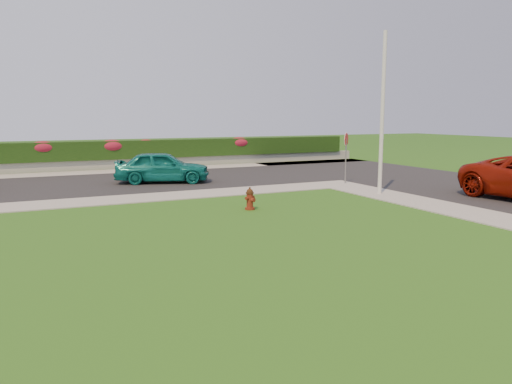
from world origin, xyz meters
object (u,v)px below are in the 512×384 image
fire_hydrant (250,199)px  utility_pole (382,114)px  stop_sign (346,146)px  sedan_teal (162,167)px

fire_hydrant → utility_pole: 6.86m
fire_hydrant → utility_pole: bearing=-15.8°
fire_hydrant → stop_sign: 7.98m
stop_sign → utility_pole: bearing=-117.3°
fire_hydrant → sedan_teal: size_ratio=0.18×
sedan_teal → stop_sign: size_ratio=1.80×
fire_hydrant → sedan_teal: 7.99m
utility_pole → sedan_teal: bearing=134.6°
fire_hydrant → stop_sign: bearing=7.6°
sedan_teal → utility_pole: bearing=-116.3°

